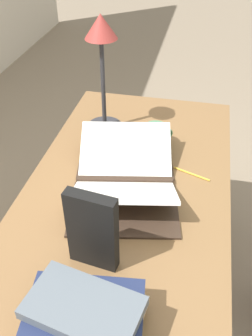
% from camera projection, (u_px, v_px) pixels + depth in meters
% --- Properties ---
extents(ground_plane, '(12.00, 12.00, 0.00)m').
position_uv_depth(ground_plane, '(126.00, 304.00, 1.77)').
color(ground_plane, gray).
extents(reading_desk, '(1.42, 0.72, 0.72)m').
position_uv_depth(reading_desk, '(126.00, 209.00, 1.38)').
color(reading_desk, brown).
rests_on(reading_desk, ground_plane).
extents(open_book, '(0.59, 0.45, 0.12)m').
position_uv_depth(open_book, '(125.00, 175.00, 1.33)').
color(open_book, '#38281E').
rests_on(open_book, reading_desk).
extents(book_stack_tall, '(0.25, 0.29, 0.12)m').
position_uv_depth(book_stack_tall, '(85.00, 318.00, 0.87)').
color(book_stack_tall, '#234C2D').
rests_on(book_stack_tall, reading_desk).
extents(book_standing_upright, '(0.06, 0.14, 0.25)m').
position_uv_depth(book_standing_upright, '(92.00, 231.00, 1.00)').
color(book_standing_upright, black).
rests_on(book_standing_upright, reading_desk).
extents(reading_lamp, '(0.15, 0.15, 0.49)m').
position_uv_depth(reading_lamp, '(102.00, 51.00, 1.43)').
color(reading_lamp, '#2D2D33').
rests_on(reading_lamp, reading_desk).
extents(coffee_mug, '(0.09, 0.11, 0.09)m').
position_uv_depth(coffee_mug, '(156.00, 136.00, 1.51)').
color(coffee_mug, '#4C7F5B').
rests_on(coffee_mug, reading_desk).
extents(pencil, '(0.06, 0.14, 0.01)m').
position_uv_depth(pencil, '(192.00, 174.00, 1.39)').
color(pencil, gold).
rests_on(pencil, reading_desk).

